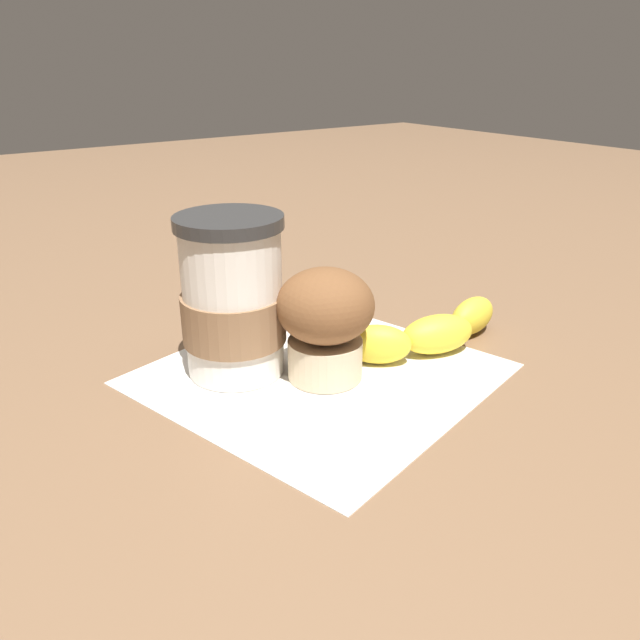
{
  "coord_description": "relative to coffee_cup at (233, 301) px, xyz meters",
  "views": [
    {
      "loc": [
        -0.27,
        -0.37,
        0.25
      ],
      "look_at": [
        0.0,
        0.0,
        0.05
      ],
      "focal_mm": 35.0,
      "sensor_mm": 36.0,
      "label": 1
    }
  ],
  "objects": [
    {
      "name": "ground_plane",
      "position": [
        0.05,
        -0.05,
        -0.06
      ],
      "size": [
        3.0,
        3.0,
        0.0
      ],
      "primitive_type": "plane",
      "color": "brown"
    },
    {
      "name": "muffin",
      "position": [
        0.05,
        -0.05,
        -0.01
      ],
      "size": [
        0.08,
        0.08,
        0.09
      ],
      "color": "beige",
      "rests_on": "paper_napkin"
    },
    {
      "name": "paper_napkin",
      "position": [
        0.05,
        -0.05,
        -0.06
      ],
      "size": [
        0.3,
        0.3,
        0.0
      ],
      "primitive_type": "cube",
      "rotation": [
        0.0,
        0.0,
        0.25
      ],
      "color": "white",
      "rests_on": "ground_plane"
    },
    {
      "name": "banana",
      "position": [
        0.16,
        -0.07,
        -0.04
      ],
      "size": [
        0.18,
        0.07,
        0.03
      ],
      "color": "yellow",
      "rests_on": "paper_napkin"
    },
    {
      "name": "coffee_cup",
      "position": [
        0.0,
        0.0,
        0.0
      ],
      "size": [
        0.09,
        0.09,
        0.13
      ],
      "color": "silver",
      "rests_on": "paper_napkin"
    }
  ]
}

